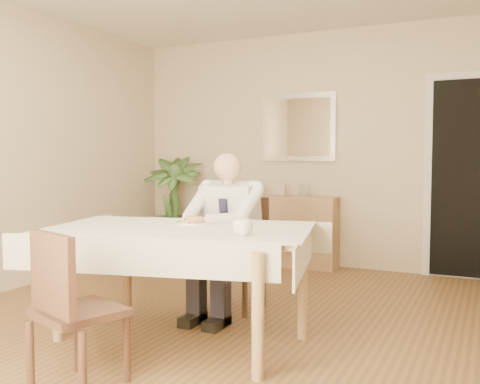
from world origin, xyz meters
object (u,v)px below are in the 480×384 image
at_px(dining_table, 180,240).
at_px(seated_man, 222,226).
at_px(sideboard, 293,231).
at_px(chair_near, 68,303).
at_px(coffee_mug, 243,228).
at_px(chair_far, 238,246).
at_px(potted_palm, 173,208).

distance_m(dining_table, seated_man, 0.59).
xyz_separation_m(dining_table, sideboard, (-0.16, 2.61, -0.28)).
relative_size(chair_near, coffee_mug, 7.07).
relative_size(dining_table, chair_near, 2.30).
height_order(coffee_mug, sideboard, coffee_mug).
height_order(chair_far, potted_palm, potted_palm).
xyz_separation_m(chair_far, potted_palm, (-1.61, 1.53, 0.11)).
bearing_deg(coffee_mug, chair_far, 116.94).
distance_m(dining_table, chair_far, 0.90).
bearing_deg(chair_near, coffee_mug, 70.93).
xyz_separation_m(chair_far, chair_near, (-0.07, -1.83, -0.03)).
bearing_deg(seated_man, potted_palm, 131.46).
height_order(dining_table, coffee_mug, coffee_mug).
height_order(dining_table, seated_man, seated_man).
bearing_deg(chair_near, potted_palm, 133.71).
bearing_deg(dining_table, coffee_mug, -31.33).
distance_m(chair_far, seated_man, 0.35).
bearing_deg(chair_far, sideboard, 88.26).
distance_m(dining_table, sideboard, 2.63).
xyz_separation_m(chair_near, sideboard, (-0.08, 3.56, -0.08)).
bearing_deg(potted_palm, dining_table, -56.33).
bearing_deg(potted_palm, coffee_mug, -50.37).
bearing_deg(sideboard, potted_palm, -173.46).
distance_m(chair_far, potted_palm, 2.22).
bearing_deg(sideboard, chair_near, -90.03).
bearing_deg(chair_near, sideboard, 110.51).
distance_m(dining_table, chair_near, 0.97).
xyz_separation_m(chair_far, coffee_mug, (0.54, -1.06, 0.30)).
bearing_deg(chair_far, coffee_mug, -69.94).
distance_m(chair_near, coffee_mug, 1.04).
xyz_separation_m(dining_table, seated_man, (0.00, 0.59, 0.02)).
relative_size(dining_table, potted_palm, 1.59).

